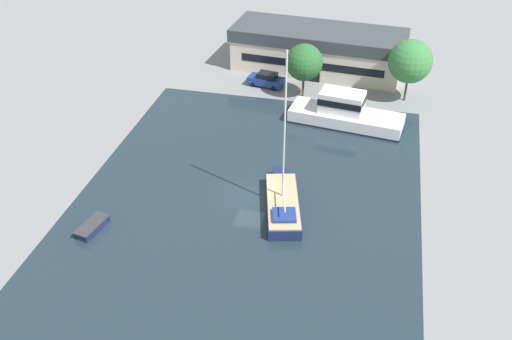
{
  "coord_description": "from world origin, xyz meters",
  "views": [
    {
      "loc": [
        9.64,
        -39.46,
        30.21
      ],
      "look_at": [
        0.0,
        2.89,
        1.0
      ],
      "focal_mm": 40.0,
      "sensor_mm": 36.0,
      "label": 1
    }
  ],
  "objects": [
    {
      "name": "quay_tree_by_water",
      "position": [
        13.24,
        22.38,
        4.82
      ],
      "size": [
        4.93,
        4.93,
        7.29
      ],
      "color": "brown",
      "rests_on": "ground"
    },
    {
      "name": "parked_car",
      "position": [
        -3.2,
        22.51,
        0.86
      ],
      "size": [
        4.54,
        2.57,
        1.72
      ],
      "rotation": [
        0.0,
        0.0,
        1.4
      ],
      "color": "navy",
      "rests_on": "ground"
    },
    {
      "name": "ground_plane",
      "position": [
        0.0,
        0.0,
        0.0
      ],
      "size": [
        440.0,
        440.0,
        0.0
      ],
      "primitive_type": "plane",
      "color": "gray"
    },
    {
      "name": "water_canal",
      "position": [
        0.0,
        0.0,
        0.0
      ],
      "size": [
        29.81,
        38.56,
        0.01
      ],
      "primitive_type": "cube",
      "color": "#1E2D38",
      "rests_on": "ground"
    },
    {
      "name": "sailboat_moored",
      "position": [
        3.22,
        -0.97,
        0.65
      ],
      "size": [
        4.57,
        9.63,
        14.27
      ],
      "rotation": [
        0.0,
        0.0,
        0.23
      ],
      "color": "#19234C",
      "rests_on": "water_canal"
    },
    {
      "name": "warehouse_building",
      "position": [
        2.13,
        28.81,
        2.71
      ],
      "size": [
        22.13,
        9.62,
        5.35
      ],
      "rotation": [
        0.0,
        0.0,
        -0.09
      ],
      "color": "beige",
      "rests_on": "ground"
    },
    {
      "name": "small_dinghy",
      "position": [
        -11.46,
        -7.25,
        0.34
      ],
      "size": [
        1.93,
        3.41,
        0.67
      ],
      "rotation": [
        0.0,
        0.0,
        2.95
      ],
      "color": "#19234C",
      "rests_on": "water_canal"
    },
    {
      "name": "motor_cruiser",
      "position": [
        6.92,
        15.16,
        1.33
      ],
      "size": [
        12.55,
        5.56,
        3.7
      ],
      "rotation": [
        0.0,
        0.0,
        1.43
      ],
      "color": "white",
      "rests_on": "water_canal"
    },
    {
      "name": "quay_tree_near_building",
      "position": [
        1.56,
        20.79,
        4.25
      ],
      "size": [
        4.24,
        4.24,
        6.38
      ],
      "color": "brown",
      "rests_on": "ground"
    }
  ]
}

